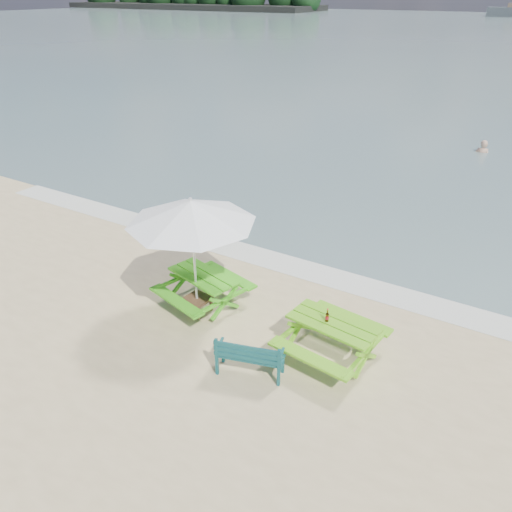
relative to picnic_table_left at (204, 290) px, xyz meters
The scene contains 8 objects.
foam_strip 2.90m from the picnic_table_left, 62.58° to the left, with size 22.00×0.90×0.01m, color silver.
picnic_table_left is the anchor object (origin of this frame).
picnic_table_right 3.14m from the picnic_table_left, ahead, with size 1.87×2.03×0.79m.
park_bench 2.49m from the picnic_table_left, 33.75° to the right, with size 1.30×0.74×0.76m.
side_table 0.36m from the picnic_table_left, 82.30° to the right, with size 0.58×0.58×0.34m.
patio_umbrella 2.02m from the picnic_table_left, 82.30° to the right, with size 2.89×2.89×2.60m.
beer_bottle 3.06m from the picnic_table_left, ahead, with size 0.07×0.07×0.27m.
swimmer 16.00m from the picnic_table_left, 78.38° to the left, with size 0.65×0.44×1.72m.
Camera 1 is at (4.50, -5.30, 6.25)m, focal length 35.00 mm.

